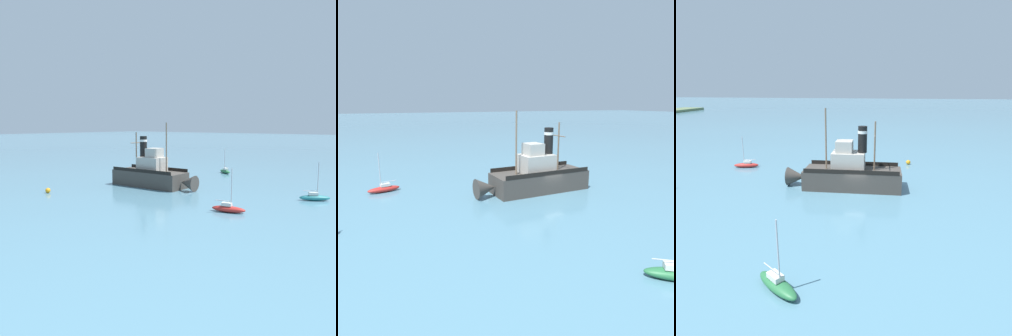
# 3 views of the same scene
# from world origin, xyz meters

# --- Properties ---
(ground_plane) EXTENTS (600.00, 600.00, 0.00)m
(ground_plane) POSITION_xyz_m (0.00, 0.00, 0.00)
(ground_plane) COLOR teal
(old_tugboat) EXTENTS (4.90, 14.53, 9.90)m
(old_tugboat) POSITION_xyz_m (1.74, 1.31, 1.83)
(old_tugboat) COLOR #423D38
(old_tugboat) RESTS_ON ground
(sailboat_red) EXTENTS (1.93, 3.95, 4.90)m
(sailboat_red) POSITION_xyz_m (8.74, 18.63, 0.43)
(sailboat_red) COLOR #B22823
(sailboat_red) RESTS_ON ground
(mooring_buoy) EXTENTS (0.72, 0.72, 0.72)m
(mooring_buoy) POSITION_xyz_m (15.02, -6.72, 0.36)
(mooring_buoy) COLOR orange
(mooring_buoy) RESTS_ON ground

